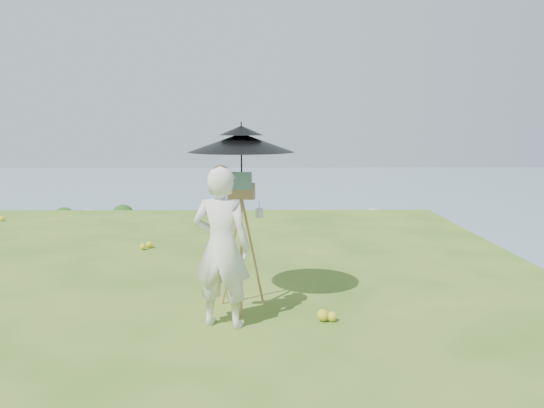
{
  "coord_description": "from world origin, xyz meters",
  "views": [
    {
      "loc": [
        2.64,
        -7.03,
        2.22
      ],
      "look_at": [
        2.74,
        1.68,
        0.94
      ],
      "focal_mm": 35.0,
      "sensor_mm": 36.0,
      "label": 1
    }
  ],
  "objects": [
    {
      "name": "slope_trees",
      "position": [
        0.0,
        35.0,
        -15.0
      ],
      "size": [
        110.0,
        50.0,
        6.0
      ],
      "primitive_type": null,
      "color": "#294F17",
      "rests_on": "forest_slope"
    },
    {
      "name": "shoreline_tier",
      "position": [
        0.0,
        75.0,
        -36.0
      ],
      "size": [
        170.0,
        28.0,
        8.0
      ],
      "primitive_type": "cube",
      "color": "#736E5C",
      "rests_on": "bay_water"
    },
    {
      "name": "ground",
      "position": [
        0.0,
        0.0,
        0.0
      ],
      "size": [
        14.0,
        14.0,
        0.0
      ],
      "primitive_type": "plane",
      "color": "#39691E",
      "rests_on": "ground"
    },
    {
      "name": "moored_boats",
      "position": [
        -12.5,
        161.0,
        -33.65
      ],
      "size": [
        140.0,
        140.0,
        0.7
      ],
      "primitive_type": null,
      "color": "silver",
      "rests_on": "bay_water"
    },
    {
      "name": "painter",
      "position": [
        2.15,
        -1.32,
        0.9
      ],
      "size": [
        0.74,
        0.58,
        1.8
      ],
      "primitive_type": "imported",
      "rotation": [
        0.0,
        0.0,
        2.88
      ],
      "color": "silver",
      "rests_on": "ground"
    },
    {
      "name": "field_easel",
      "position": [
        2.34,
        -0.74,
        0.84
      ],
      "size": [
        0.73,
        0.73,
        1.69
      ],
      "primitive_type": null,
      "rotation": [
        0.0,
        0.0,
        -0.15
      ],
      "color": "olive",
      "rests_on": "ground"
    },
    {
      "name": "peninsula",
      "position": [
        -75.0,
        155.0,
        -29.0
      ],
      "size": [
        90.0,
        60.0,
        12.0
      ],
      "primitive_type": null,
      "color": "#13350E",
      "rests_on": "bay_water"
    },
    {
      "name": "bay_water",
      "position": [
        0.0,
        240.0,
        -34.0
      ],
      "size": [
        700.0,
        700.0,
        0.0
      ],
      "primitive_type": "plane",
      "color": "slate",
      "rests_on": "ground"
    },
    {
      "name": "harbor_town",
      "position": [
        0.0,
        75.0,
        -29.5
      ],
      "size": [
        110.0,
        22.0,
        5.0
      ],
      "primitive_type": null,
      "color": "silver",
      "rests_on": "shoreline_tier"
    },
    {
      "name": "sun_umbrella",
      "position": [
        2.35,
        -0.71,
        1.83
      ],
      "size": [
        1.51,
        1.51,
        0.89
      ],
      "primitive_type": null,
      "rotation": [
        0.0,
        0.0,
        -0.21
      ],
      "color": "black",
      "rests_on": "field_easel"
    },
    {
      "name": "painter_cap",
      "position": [
        2.15,
        -1.32,
        1.75
      ],
      "size": [
        0.21,
        0.25,
        0.1
      ],
      "primitive_type": null,
      "rotation": [
        0.0,
        0.0,
        -0.0
      ],
      "color": "#D97778",
      "rests_on": "painter"
    },
    {
      "name": "wildflowers",
      "position": [
        0.0,
        0.25,
        0.06
      ],
      "size": [
        10.0,
        10.5,
        0.12
      ],
      "primitive_type": null,
      "color": "gold",
      "rests_on": "ground"
    }
  ]
}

